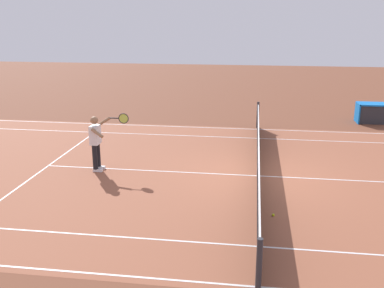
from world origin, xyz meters
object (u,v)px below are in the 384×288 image
(tennis_ball, at_px, (273,215))
(tennis_player_near, at_px, (97,140))
(equipment_cart_tarped, at_px, (371,113))
(tennis_net, at_px, (258,160))

(tennis_ball, bearing_deg, tennis_player_near, -26.06)
(tennis_ball, distance_m, equipment_cart_tarped, 11.01)
(tennis_player_near, distance_m, tennis_ball, 5.74)
(tennis_player_near, relative_size, tennis_ball, 25.71)
(tennis_player_near, bearing_deg, tennis_net, -178.02)
(tennis_ball, xyz_separation_m, equipment_cart_tarped, (-4.48, -10.05, 0.40))
(tennis_net, distance_m, tennis_ball, 2.72)
(tennis_net, distance_m, tennis_player_near, 4.75)
(tennis_net, relative_size, equipment_cart_tarped, 9.36)
(tennis_player_near, xyz_separation_m, tennis_ball, (-5.09, 2.49, -0.90))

